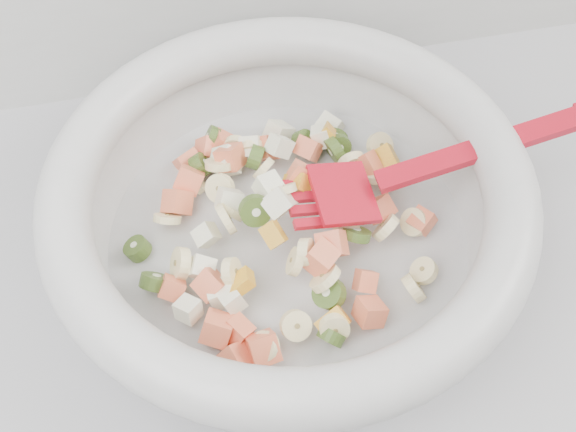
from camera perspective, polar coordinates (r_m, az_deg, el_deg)
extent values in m
cylinder|color=silver|center=(0.65, 0.00, -2.03)|extent=(0.33, 0.33, 0.02)
torus|color=silver|center=(0.59, 0.00, 2.19)|extent=(0.41, 0.41, 0.05)
cylinder|color=beige|center=(0.64, 10.00, -0.47)|extent=(0.03, 0.03, 0.03)
cylinder|color=beige|center=(0.67, 5.07, 4.27)|extent=(0.03, 0.02, 0.03)
cylinder|color=beige|center=(0.61, -8.50, -3.75)|extent=(0.02, 0.04, 0.04)
cylinder|color=beige|center=(0.62, 7.72, -0.93)|extent=(0.03, 0.03, 0.04)
cylinder|color=beige|center=(0.64, -9.52, -0.21)|extent=(0.03, 0.03, 0.03)
cylinder|color=beige|center=(0.57, -1.86, -10.34)|extent=(0.03, 0.04, 0.03)
cylinder|color=beige|center=(0.60, -0.41, 2.07)|extent=(0.03, 0.02, 0.03)
cylinder|color=beige|center=(0.58, 2.94, -4.94)|extent=(0.04, 0.04, 0.03)
cylinder|color=beige|center=(0.61, -4.92, -0.25)|extent=(0.02, 0.03, 0.03)
cylinder|color=beige|center=(0.70, 7.29, 5.48)|extent=(0.04, 0.04, 0.03)
cylinder|color=beige|center=(0.62, 10.69, -4.27)|extent=(0.03, 0.03, 0.03)
cylinder|color=beige|center=(0.68, -4.06, 5.39)|extent=(0.03, 0.02, 0.03)
cylinder|color=beige|center=(0.62, -4.57, 0.38)|extent=(0.03, 0.03, 0.03)
cylinder|color=beige|center=(0.59, -4.47, -4.40)|extent=(0.02, 0.03, 0.03)
cylinder|color=beige|center=(0.64, -5.39, 2.19)|extent=(0.03, 0.03, 0.03)
cylinder|color=beige|center=(0.61, 4.60, -0.48)|extent=(0.03, 0.03, 0.03)
cylinder|color=beige|center=(0.59, 0.57, -3.62)|extent=(0.02, 0.03, 0.03)
cylinder|color=beige|center=(0.65, -1.95, 3.74)|extent=(0.03, 0.03, 0.03)
cylinder|color=beige|center=(0.66, 7.51, 3.15)|extent=(0.04, 0.03, 0.03)
cylinder|color=beige|center=(0.59, 1.45, -2.87)|extent=(0.02, 0.03, 0.03)
cylinder|color=beige|center=(0.66, -5.42, 4.11)|extent=(0.04, 0.03, 0.03)
cylinder|color=beige|center=(0.66, -7.28, 2.65)|extent=(0.02, 0.03, 0.03)
cylinder|color=beige|center=(0.57, 3.68, -8.85)|extent=(0.03, 0.02, 0.03)
cylinder|color=beige|center=(0.68, -2.88, 5.29)|extent=(0.04, 0.02, 0.04)
cylinder|color=beige|center=(0.58, 0.62, -8.64)|extent=(0.04, 0.03, 0.03)
cylinder|color=beige|center=(0.61, 9.90, -5.65)|extent=(0.02, 0.03, 0.03)
cube|color=#FF7750|center=(0.70, -6.20, 5.21)|extent=(0.03, 0.03, 0.04)
cube|color=#FF7750|center=(0.58, -4.06, -11.27)|extent=(0.03, 0.03, 0.03)
cube|color=#FF7750|center=(0.67, -4.58, 4.63)|extent=(0.03, 0.04, 0.03)
cube|color=#FF7750|center=(0.64, 7.32, 0.54)|extent=(0.03, 0.03, 0.03)
cube|color=#FF7750|center=(0.68, -1.87, 5.35)|extent=(0.03, 0.03, 0.04)
cube|color=#FF7750|center=(0.57, -1.97, -10.41)|extent=(0.03, 0.03, 0.03)
cube|color=#FF7750|center=(0.69, -7.89, 4.24)|extent=(0.03, 0.03, 0.03)
cube|color=#FF7750|center=(0.58, -4.04, -9.10)|extent=(0.03, 0.03, 0.03)
cube|color=#FF7750|center=(0.62, 0.96, 3.22)|extent=(0.03, 0.03, 0.03)
cube|color=#FF7750|center=(0.65, -8.75, 1.08)|extent=(0.03, 0.03, 0.04)
cube|color=#FF7750|center=(0.60, -9.16, -5.67)|extent=(0.02, 0.03, 0.03)
cube|color=#FF7750|center=(0.60, 6.14, -5.14)|extent=(0.02, 0.03, 0.03)
cube|color=#FF7750|center=(0.70, -5.12, 5.57)|extent=(0.03, 0.03, 0.03)
cube|color=#FF7750|center=(0.58, -5.62, -8.85)|extent=(0.03, 0.04, 0.03)
cube|color=#FF7750|center=(0.67, 6.16, 3.90)|extent=(0.04, 0.03, 0.04)
cube|color=#FF7750|center=(0.66, -7.83, 2.83)|extent=(0.03, 0.03, 0.04)
cube|color=#FF7750|center=(0.59, 2.59, -3.37)|extent=(0.04, 0.03, 0.03)
cube|color=#FF7750|center=(0.68, 1.61, 5.34)|extent=(0.03, 0.03, 0.03)
cube|color=#FF7750|center=(0.64, 10.54, -0.37)|extent=(0.03, 0.03, 0.02)
cube|color=#FF7750|center=(0.59, 6.49, -7.54)|extent=(0.03, 0.03, 0.03)
cube|color=#FF7750|center=(0.59, 3.48, -2.26)|extent=(0.03, 0.03, 0.03)
cube|color=#FF7750|center=(0.59, -6.15, -5.44)|extent=(0.03, 0.03, 0.03)
cylinder|color=#70A135|center=(0.58, 3.44, -9.45)|extent=(0.03, 0.03, 0.02)
cylinder|color=#70A135|center=(0.58, 3.26, -6.13)|extent=(0.03, 0.03, 0.03)
cylinder|color=#70A135|center=(0.67, -2.60, 4.66)|extent=(0.02, 0.03, 0.03)
cylinder|color=#70A135|center=(0.68, -6.94, 3.99)|extent=(0.02, 0.03, 0.03)
cylinder|color=#70A135|center=(0.68, 3.73, 5.22)|extent=(0.02, 0.04, 0.04)
cylinder|color=#70A135|center=(0.70, 2.20, 5.97)|extent=(0.03, 0.03, 0.03)
cylinder|color=#70A135|center=(0.69, 1.28, 5.80)|extent=(0.03, 0.03, 0.03)
cylinder|color=#70A135|center=(0.61, -10.42, -5.16)|extent=(0.04, 0.03, 0.04)
cylinder|color=#70A135|center=(0.70, 3.69, 6.05)|extent=(0.04, 0.03, 0.02)
cylinder|color=#70A135|center=(0.60, -2.61, 0.42)|extent=(0.03, 0.02, 0.03)
cylinder|color=#70A135|center=(0.61, 5.36, -1.41)|extent=(0.03, 0.04, 0.03)
cylinder|color=#70A135|center=(0.70, -6.06, 6.12)|extent=(0.02, 0.03, 0.03)
cylinder|color=#70A135|center=(0.69, 4.08, 5.54)|extent=(0.03, 0.02, 0.03)
cylinder|color=#70A135|center=(0.64, -11.81, -2.55)|extent=(0.03, 0.02, 0.02)
cube|color=white|center=(0.68, -2.91, 5.49)|extent=(0.03, 0.03, 0.03)
cube|color=white|center=(0.71, -0.75, 6.57)|extent=(0.04, 0.03, 0.03)
cube|color=white|center=(0.62, -6.47, -1.49)|extent=(0.03, 0.02, 0.03)
cube|color=white|center=(0.59, -5.46, -6.15)|extent=(0.02, 0.02, 0.02)
cube|color=white|center=(0.60, -6.80, -4.10)|extent=(0.03, 0.03, 0.03)
cube|color=white|center=(0.58, -4.48, -6.59)|extent=(0.03, 0.02, 0.02)
cube|color=white|center=(0.61, -1.49, 2.21)|extent=(0.03, 0.03, 0.03)
cube|color=white|center=(0.59, -7.90, -7.33)|extent=(0.02, 0.03, 0.02)
cube|color=white|center=(0.72, 3.33, 7.16)|extent=(0.03, 0.03, 0.03)
cube|color=white|center=(0.62, -4.68, 1.26)|extent=(0.03, 0.03, 0.03)
cube|color=white|center=(0.67, -0.68, 5.54)|extent=(0.03, 0.03, 0.03)
cube|color=white|center=(0.69, 2.66, 6.30)|extent=(0.02, 0.03, 0.03)
cube|color=white|center=(0.60, -0.72, 1.09)|extent=(0.03, 0.03, 0.04)
cube|color=white|center=(0.67, -4.88, 4.37)|extent=(0.04, 0.03, 0.04)
cube|color=yellow|center=(0.58, 3.56, -8.38)|extent=(0.03, 0.03, 0.03)
cube|color=yellow|center=(0.68, 7.87, 4.42)|extent=(0.03, 0.03, 0.03)
cube|color=yellow|center=(0.58, -3.70, -5.24)|extent=(0.02, 0.02, 0.02)
cube|color=yellow|center=(0.62, 0.69, 2.50)|extent=(0.03, 0.03, 0.03)
cube|color=yellow|center=(0.69, 2.70, 6.30)|extent=(0.03, 0.02, 0.03)
cube|color=yellow|center=(0.59, -1.18, -1.47)|extent=(0.02, 0.02, 0.02)
cube|color=#AF0F1E|center=(0.61, 4.39, 1.78)|extent=(0.05, 0.06, 0.02)
cube|color=#AF0F1E|center=(0.62, 0.66, 2.48)|extent=(0.03, 0.01, 0.01)
cube|color=#AF0F1E|center=(0.61, 0.99, 1.48)|extent=(0.03, 0.01, 0.01)
cube|color=#AF0F1E|center=(0.60, 1.33, 0.45)|extent=(0.03, 0.01, 0.01)
cube|color=#AF0F1E|center=(0.59, 1.68, -0.60)|extent=(0.03, 0.01, 0.01)
cube|color=#AF0F1E|center=(0.63, 15.16, 5.17)|extent=(0.18, 0.03, 0.04)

